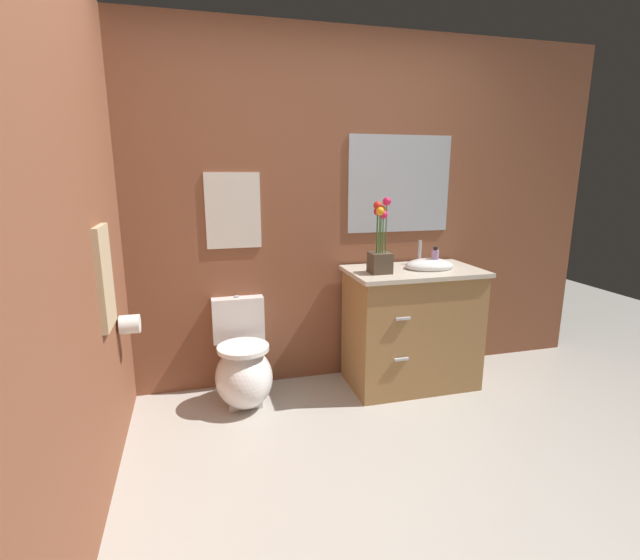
{
  "coord_description": "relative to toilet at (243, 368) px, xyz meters",
  "views": [
    {
      "loc": [
        -0.85,
        -1.68,
        1.54
      ],
      "look_at": [
        -0.07,
        1.19,
        0.84
      ],
      "focal_mm": 26.02,
      "sensor_mm": 36.0,
      "label": 1
    }
  ],
  "objects": [
    {
      "name": "ground_plane",
      "position": [
        0.59,
        -1.27,
        -0.24
      ],
      "size": [
        8.76,
        8.76,
        0.0
      ],
      "primitive_type": "plane",
      "color": "#B2ADA3"
    },
    {
      "name": "wall_back",
      "position": [
        0.79,
        0.3,
        1.01
      ],
      "size": [
        4.09,
        0.05,
        2.5
      ],
      "primitive_type": "cube",
      "color": "brown",
      "rests_on": "ground_plane"
    },
    {
      "name": "wall_left",
      "position": [
        -0.75,
        -0.8,
        1.01
      ],
      "size": [
        0.05,
        4.31,
        2.5
      ],
      "primitive_type": "cube",
      "color": "brown",
      "rests_on": "ground_plane"
    },
    {
      "name": "toilet",
      "position": [
        0.0,
        0.0,
        0.0
      ],
      "size": [
        0.38,
        0.59,
        0.69
      ],
      "color": "white",
      "rests_on": "ground_plane"
    },
    {
      "name": "vanity_cabinet",
      "position": [
        1.23,
        -0.03,
        0.2
      ],
      "size": [
        0.94,
        0.56,
        1.05
      ],
      "color": "#9E7242",
      "rests_on": "ground_plane"
    },
    {
      "name": "flower_vase",
      "position": [
        0.94,
        -0.08,
        0.8
      ],
      "size": [
        0.14,
        0.14,
        0.51
      ],
      "color": "#4C3D2D",
      "rests_on": "vanity_cabinet"
    },
    {
      "name": "soap_bottle",
      "position": [
        1.37,
        -0.04,
        0.7
      ],
      "size": [
        0.05,
        0.05,
        0.16
      ],
      "color": "#B28CBF",
      "rests_on": "vanity_cabinet"
    },
    {
      "name": "wall_poster",
      "position": [
        0.0,
        0.27,
        1.04
      ],
      "size": [
        0.37,
        0.01,
        0.51
      ],
      "primitive_type": "cube",
      "color": "silver"
    },
    {
      "name": "wall_mirror",
      "position": [
        1.22,
        0.27,
        1.21
      ],
      "size": [
        0.8,
        0.01,
        0.7
      ],
      "primitive_type": "cube",
      "color": "#B2BCC6"
    },
    {
      "name": "hanging_towel",
      "position": [
        -0.71,
        -0.48,
        0.78
      ],
      "size": [
        0.03,
        0.28,
        0.52
      ],
      "primitive_type": "cube",
      "color": "tan"
    },
    {
      "name": "toilet_paper_roll",
      "position": [
        -0.66,
        -0.2,
        0.44
      ],
      "size": [
        0.11,
        0.11,
        0.11
      ],
      "primitive_type": "cylinder",
      "rotation": [
        0.0,
        1.57,
        0.0
      ],
      "color": "white"
    }
  ]
}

